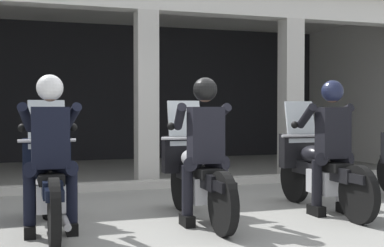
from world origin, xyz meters
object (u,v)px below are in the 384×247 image
(motorcycle_center, at_px, (196,175))
(police_officer_right, at_px, (331,135))
(motorcycle_right, at_px, (318,170))
(police_officer_left, at_px, (50,141))
(motorcycle_left, at_px, (49,181))
(police_officer_center, at_px, (205,138))

(motorcycle_center, height_order, police_officer_right, police_officer_right)
(motorcycle_right, bearing_deg, police_officer_right, -85.67)
(police_officer_left, height_order, motorcycle_center, police_officer_left)
(motorcycle_left, relative_size, police_officer_center, 1.29)
(police_officer_center, distance_m, police_officer_right, 1.60)
(police_officer_left, bearing_deg, police_officer_right, -4.80)
(police_officer_left, bearing_deg, motorcycle_left, 84.28)
(police_officer_center, bearing_deg, police_officer_left, 177.36)
(motorcycle_left, height_order, police_officer_right, police_officer_right)
(motorcycle_center, bearing_deg, police_officer_left, -172.60)
(police_officer_left, height_order, police_officer_center, same)
(motorcycle_center, height_order, motorcycle_right, same)
(motorcycle_right, relative_size, police_officer_right, 1.29)
(motorcycle_right, bearing_deg, motorcycle_center, -173.47)
(motorcycle_left, distance_m, police_officer_center, 1.69)
(police_officer_left, relative_size, motorcycle_right, 0.78)
(police_officer_left, bearing_deg, motorcycle_center, 3.97)
(motorcycle_center, relative_size, police_officer_center, 1.29)
(police_officer_left, relative_size, police_officer_right, 1.00)
(police_officer_center, bearing_deg, motorcycle_center, 87.71)
(motorcycle_left, relative_size, motorcycle_center, 1.00)
(motorcycle_right, bearing_deg, police_officer_center, -163.51)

